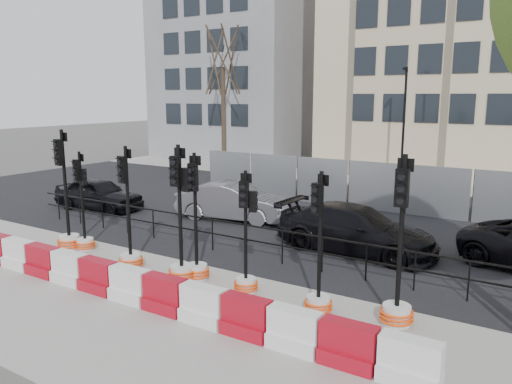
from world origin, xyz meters
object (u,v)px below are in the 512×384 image
Objects in this scene: traffic_signal_h at (397,292)px; car_c at (356,229)px; traffic_signal_d at (181,250)px; car_a at (99,194)px; traffic_signal_a at (68,225)px.

traffic_signal_h reaches higher than car_c.
car_c is at bearing 54.83° from traffic_signal_d.
car_a is (-13.48, 4.00, -0.07)m from traffic_signal_h.
car_a is at bearing 161.73° from traffic_signal_h.
car_c is at bearing -93.73° from car_a.
car_c is at bearing 38.32° from traffic_signal_a.
traffic_signal_h is at bearing 1.08° from traffic_signal_d.
car_a is at bearing 147.68° from traffic_signal_d.
car_a is (-3.49, 4.19, -0.10)m from traffic_signal_a.
traffic_signal_d is 9.31m from car_a.
traffic_signal_d is at bearing -123.23° from car_a.
traffic_signal_a is at bearing 173.05° from traffic_signal_d.
car_a is 11.01m from car_c.
traffic_signal_a is at bearing 123.78° from car_c.
traffic_signal_d is at bearing -176.89° from traffic_signal_h.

